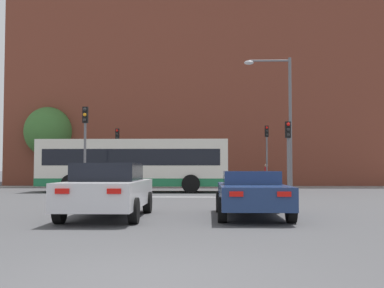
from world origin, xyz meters
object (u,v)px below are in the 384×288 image
(car_roadster_right, at_px, (252,193))
(bus_crossing_lead, at_px, (134,164))
(traffic_light_far_left, at_px, (117,148))
(pedestrian_walking_east, at_px, (196,173))
(pedestrian_waiting, at_px, (266,173))
(street_lamp_junction, at_px, (282,110))
(car_saloon_left, at_px, (108,190))
(traffic_light_near_left, at_px, (85,136))
(traffic_light_near_right, at_px, (288,145))
(traffic_light_far_right, at_px, (267,146))
(pedestrian_walking_west, at_px, (143,174))

(car_roadster_right, relative_size, bus_crossing_lead, 0.42)
(traffic_light_far_left, xyz_separation_m, pedestrian_walking_east, (5.58, 0.50, -1.75))
(car_roadster_right, xyz_separation_m, pedestrian_waiting, (3.15, 21.37, 0.32))
(pedestrian_walking_east, bearing_deg, street_lamp_junction, 114.16)
(car_saloon_left, height_order, traffic_light_near_left, traffic_light_near_left)
(traffic_light_near_left, bearing_deg, pedestrian_walking_east, 64.30)
(bus_crossing_lead, relative_size, traffic_light_far_left, 2.56)
(car_roadster_right, bearing_deg, traffic_light_near_left, 126.27)
(traffic_light_near_right, distance_m, pedestrian_walking_east, 11.75)
(traffic_light_near_left, bearing_deg, car_roadster_right, -54.24)
(traffic_light_far_left, bearing_deg, pedestrian_walking_east, 5.14)
(bus_crossing_lead, height_order, street_lamp_junction, street_lamp_junction)
(bus_crossing_lead, distance_m, traffic_light_far_right, 10.74)
(traffic_light_near_left, height_order, pedestrian_walking_east, traffic_light_near_left)
(traffic_light_near_left, relative_size, street_lamp_junction, 0.61)
(car_saloon_left, relative_size, traffic_light_far_left, 1.13)
(pedestrian_walking_west, bearing_deg, car_roadster_right, -94.13)
(pedestrian_walking_west, bearing_deg, traffic_light_near_left, -115.96)
(traffic_light_far_right, bearing_deg, car_saloon_left, -108.64)
(car_saloon_left, relative_size, pedestrian_waiting, 2.81)
(pedestrian_walking_west, bearing_deg, street_lamp_junction, -68.33)
(traffic_light_far_left, relative_size, pedestrian_walking_west, 2.57)
(pedestrian_waiting, bearing_deg, bus_crossing_lead, -33.52)
(bus_crossing_lead, xyz_separation_m, pedestrian_waiting, (8.48, 7.41, -0.60))
(traffic_light_near_left, bearing_deg, traffic_light_near_right, 1.33)
(car_saloon_left, height_order, car_roadster_right, car_saloon_left)
(car_roadster_right, distance_m, street_lamp_junction, 12.50)
(car_roadster_right, height_order, traffic_light_near_left, traffic_light_near_left)
(car_roadster_right, relative_size, traffic_light_near_right, 1.24)
(traffic_light_far_left, bearing_deg, car_saloon_left, -80.27)
(bus_crossing_lead, bearing_deg, traffic_light_near_left, 155.83)
(traffic_light_far_left, relative_size, street_lamp_junction, 0.58)
(traffic_light_far_right, height_order, street_lamp_junction, street_lamp_junction)
(car_roadster_right, xyz_separation_m, bus_crossing_lead, (-5.33, 13.96, 0.92))
(pedestrian_waiting, xyz_separation_m, pedestrian_walking_east, (-5.04, -0.53, 0.06))
(traffic_light_far_left, distance_m, street_lamp_junction, 13.51)
(traffic_light_far_right, relative_size, street_lamp_junction, 0.61)
(pedestrian_walking_east, bearing_deg, car_roadster_right, 92.75)
(car_saloon_left, relative_size, pedestrian_walking_east, 2.68)
(pedestrian_waiting, bearing_deg, traffic_light_near_right, 13.45)
(street_lamp_junction, bearing_deg, pedestrian_walking_east, 116.58)
(street_lamp_junction, bearing_deg, car_saloon_left, -119.20)
(street_lamp_junction, distance_m, pedestrian_waiting, 10.34)
(car_roadster_right, bearing_deg, traffic_light_near_right, 75.19)
(car_roadster_right, distance_m, traffic_light_far_right, 20.85)
(street_lamp_junction, height_order, pedestrian_walking_west, street_lamp_junction)
(traffic_light_near_right, distance_m, street_lamp_junction, 2.42)
(car_saloon_left, xyz_separation_m, pedestrian_waiting, (7.08, 21.65, 0.21))
(car_roadster_right, bearing_deg, pedestrian_walking_west, 105.61)
(traffic_light_near_right, distance_m, traffic_light_far_right, 10.36)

